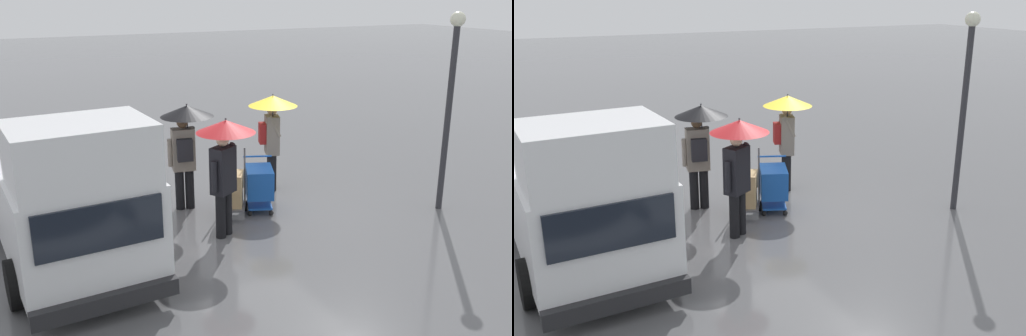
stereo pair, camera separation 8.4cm
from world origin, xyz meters
TOP-DOWN VIEW (x-y plane):
  - ground_plane at (0.00, 0.00)m, footprint 90.00×90.00m
  - cargo_van_parked_right at (4.02, 0.56)m, footprint 2.42×5.44m
  - shopping_cart_vendor at (0.25, 0.22)m, footprint 0.81×0.96m
  - hand_dolly_boxes at (0.86, 0.29)m, footprint 0.78×0.86m
  - pedestrian_pink_side at (1.33, 1.01)m, footprint 1.04×1.04m
  - pedestrian_black_side at (-0.54, -0.73)m, footprint 1.04×1.04m
  - pedestrian_white_side at (1.50, -0.51)m, footprint 1.04×1.04m
  - street_lamp at (-3.05, 1.77)m, footprint 0.28×0.28m

SIDE VIEW (x-z plane):
  - ground_plane at x=0.00m, z-range 0.00..0.00m
  - hand_dolly_boxes at x=0.86m, z-range -0.11..1.21m
  - shopping_cart_vendor at x=0.25m, z-range 0.06..1.08m
  - cargo_van_parked_right at x=4.02m, z-range -0.12..2.48m
  - pedestrian_black_side at x=-0.54m, z-range 0.50..2.64m
  - pedestrian_white_side at x=1.50m, z-range 0.50..2.64m
  - pedestrian_pink_side at x=1.33m, z-range 0.51..2.66m
  - street_lamp at x=-3.05m, z-range 0.44..4.30m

